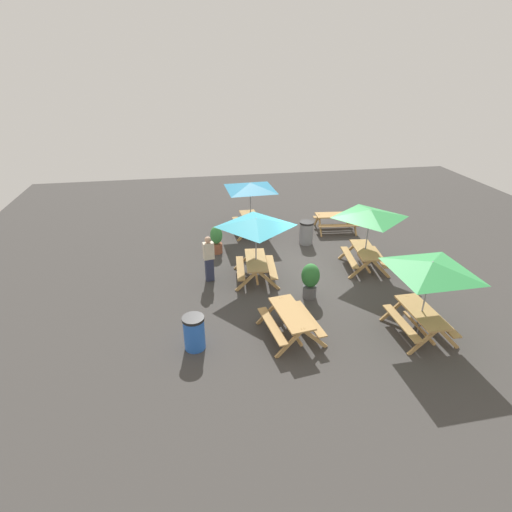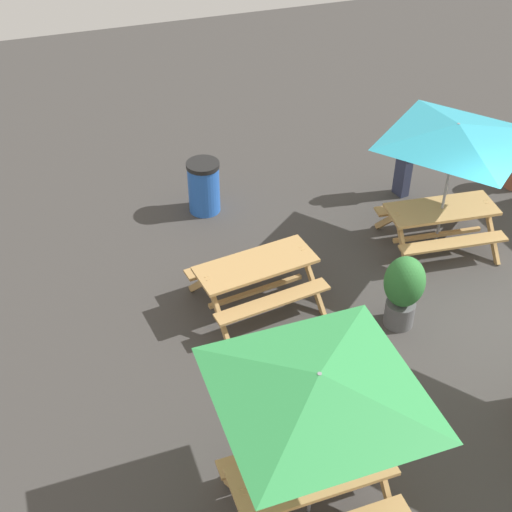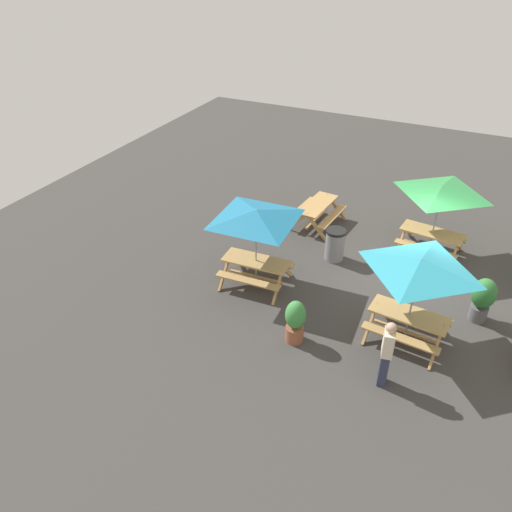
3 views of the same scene
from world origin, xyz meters
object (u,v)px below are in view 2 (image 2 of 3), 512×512
Objects in this scene: picnic_table_0 at (455,142)px; picnic_table_2 at (256,274)px; potted_plant_0 at (403,289)px; trash_bin_blue at (204,187)px; person_standing at (406,152)px; picnic_table_5 at (318,395)px.

picnic_table_2 is at bearing -167.56° from picnic_table_0.
potted_plant_0 is (1.86, -1.11, 0.11)m from picnic_table_2.
trash_bin_blue is 3.69m from person_standing.
trash_bin_blue reaches higher than picnic_table_2.
picnic_table_5 is at bearing -128.84° from picnic_table_0.
potted_plant_0 is (2.41, 2.47, -1.32)m from picnic_table_5.
picnic_table_0 is 4.38m from trash_bin_blue.
picnic_table_5 is (-0.55, -3.58, 1.43)m from picnic_table_2.
picnic_table_2 is at bearing 80.00° from picnic_table_5.
trash_bin_blue is at bearing 83.62° from picnic_table_2.
picnic_table_0 is at bearing 45.61° from potted_plant_0.
potted_plant_0 is 0.72× the size of person_standing.
person_standing is at bearing 89.38° from picnic_table_0.
picnic_table_0 is at bearing -1.39° from picnic_table_2.
potted_plant_0 is at bearing 44.47° from picnic_table_5.
picnic_table_2 is (-3.35, -0.41, -1.43)m from picnic_table_0.
person_standing is (1.66, 3.13, 0.21)m from potted_plant_0.
potted_plant_0 is at bearing -39.18° from picnic_table_2.
trash_bin_blue is 0.59× the size of person_standing.
trash_bin_blue is at bearing 117.33° from potted_plant_0.
potted_plant_0 is (1.95, -3.78, 0.18)m from trash_bin_blue.
picnic_table_2 is at bearing -88.02° from trash_bin_blue.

